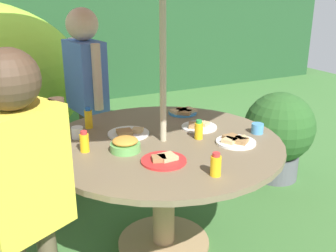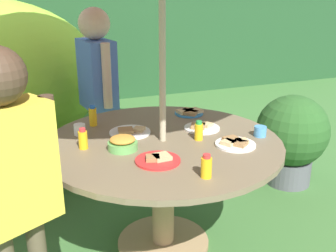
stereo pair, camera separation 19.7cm
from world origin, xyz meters
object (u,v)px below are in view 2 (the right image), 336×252
at_px(plate_far_left, 202,127).
at_px(plate_center_back, 189,112).
at_px(cup_near, 260,131).
at_px(snack_bowl, 123,143).
at_px(child_in_blue_shirt, 97,75).
at_px(plate_back_edge, 235,143).
at_px(juice_bottle_front_edge, 83,139).
at_px(cup_far, 80,130).
at_px(potted_plant, 292,136).
at_px(child_in_yellow_shirt, 9,167).
at_px(juice_bottle_near_right, 93,116).
at_px(juice_bottle_mid_right, 206,167).
at_px(plate_near_left, 158,160).
at_px(juice_bottle_center_front, 199,131).
at_px(juice_bottle_mid_left, 51,149).
at_px(plate_far_right, 130,132).
at_px(garden_table, 163,165).

distance_m(plate_far_left, plate_center_back, 0.30).
bearing_deg(cup_near, snack_bowl, 173.21).
bearing_deg(child_in_blue_shirt, plate_back_edge, 13.41).
bearing_deg(plate_center_back, juice_bottle_front_edge, -156.01).
relative_size(child_in_blue_shirt, cup_far, 20.52).
xyz_separation_m(potted_plant, child_in_yellow_shirt, (-2.04, -0.83, 0.44)).
bearing_deg(juice_bottle_front_edge, juice_bottle_near_right, 70.92).
xyz_separation_m(juice_bottle_near_right, juice_bottle_mid_right, (0.34, -0.90, -0.01)).
bearing_deg(potted_plant, plate_far_left, -161.07).
bearing_deg(plate_back_edge, cup_far, 148.42).
relative_size(plate_near_left, juice_bottle_center_front, 2.03).
xyz_separation_m(snack_bowl, plate_near_left, (0.12, -0.21, -0.03)).
bearing_deg(child_in_yellow_shirt, juice_bottle_center_front, -7.95).
height_order(plate_back_edge, cup_far, cup_far).
height_order(child_in_yellow_shirt, plate_center_back, child_in_yellow_shirt).
distance_m(child_in_blue_shirt, plate_center_back, 0.81).
distance_m(juice_bottle_mid_left, juice_bottle_front_edge, 0.19).
distance_m(plate_far_right, juice_bottle_front_edge, 0.33).
xyz_separation_m(child_in_blue_shirt, plate_center_back, (0.49, -0.62, -0.17)).
xyz_separation_m(snack_bowl, juice_bottle_center_front, (0.44, -0.02, 0.02)).
bearing_deg(child_in_yellow_shirt, plate_near_left, -14.67).
height_order(child_in_yellow_shirt, cup_near, child_in_yellow_shirt).
bearing_deg(plate_near_left, juice_bottle_mid_left, 154.54).
bearing_deg(plate_back_edge, child_in_yellow_shirt, -170.18).
xyz_separation_m(juice_bottle_mid_left, cup_far, (0.19, 0.28, -0.02)).
bearing_deg(garden_table, juice_bottle_front_edge, 174.73).
bearing_deg(garden_table, potted_plant, 18.62).
bearing_deg(plate_near_left, child_in_yellow_shirt, -167.40).
distance_m(plate_far_left, juice_bottle_center_front, 0.19).
height_order(snack_bowl, juice_bottle_near_right, juice_bottle_near_right).
bearing_deg(juice_bottle_center_front, plate_far_right, 144.41).
bearing_deg(garden_table, cup_far, 148.78).
height_order(child_in_blue_shirt, child_in_yellow_shirt, child_in_blue_shirt).
height_order(plate_near_left, juice_bottle_front_edge, juice_bottle_front_edge).
bearing_deg(juice_bottle_mid_left, juice_bottle_near_right, 55.14).
bearing_deg(juice_bottle_front_edge, juice_bottle_mid_left, -158.06).
height_order(child_in_yellow_shirt, snack_bowl, child_in_yellow_shirt).
bearing_deg(juice_bottle_mid_right, plate_back_edge, 42.03).
bearing_deg(juice_bottle_front_edge, cup_far, 85.70).
distance_m(garden_table, plate_near_left, 0.33).
xyz_separation_m(child_in_yellow_shirt, plate_near_left, (0.68, 0.15, -0.14)).
xyz_separation_m(juice_bottle_mid_right, juice_bottle_front_edge, (-0.46, 0.54, 0.00)).
bearing_deg(snack_bowl, potted_plant, 17.40).
distance_m(plate_far_right, juice_bottle_center_front, 0.41).
bearing_deg(juice_bottle_near_right, child_in_blue_shirt, 75.36).
xyz_separation_m(child_in_yellow_shirt, juice_bottle_front_edge, (0.36, 0.45, -0.10)).
xyz_separation_m(juice_bottle_near_right, juice_bottle_center_front, (0.51, -0.46, -0.01)).
bearing_deg(juice_bottle_mid_right, juice_bottle_mid_left, 143.31).
bearing_deg(plate_center_back, cup_far, -170.33).
relative_size(plate_far_right, juice_bottle_mid_left, 2.20).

